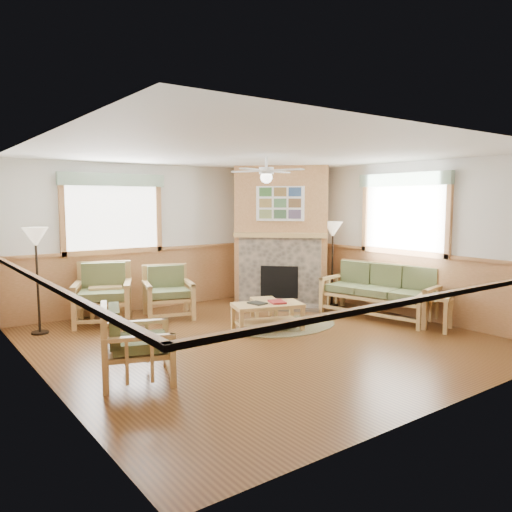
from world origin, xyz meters
TOP-DOWN VIEW (x-y plane):
  - floor at (0.00, 0.00)m, footprint 6.00×6.00m
  - ceiling at (0.00, 0.00)m, footprint 6.00×6.00m
  - wall_back at (0.00, 3.00)m, footprint 6.00×0.02m
  - wall_front at (0.00, -3.00)m, footprint 6.00×0.02m
  - wall_left at (-3.00, 0.00)m, footprint 0.02×6.00m
  - wall_right at (3.00, 0.00)m, footprint 0.02×6.00m
  - wainscot at (0.00, 0.00)m, footprint 6.00×6.00m
  - fireplace at (2.05, 2.05)m, footprint 3.11×3.11m
  - window_back at (-1.10, 2.96)m, footprint 1.90×0.16m
  - window_right at (2.96, -0.20)m, footprint 0.16×1.90m
  - ceiling_fan at (0.30, 0.30)m, footprint 1.59×1.59m
  - sofa at (2.55, -0.04)m, footprint 2.13×1.25m
  - armchair_back_left at (-1.54, 2.35)m, footprint 1.17×1.17m
  - armchair_back_right at (-0.46, 2.11)m, footprint 1.00×1.00m
  - armchair_left at (-2.13, -0.48)m, footprint 0.99×0.99m
  - coffee_table at (0.39, 0.38)m, footprint 1.19×0.84m
  - end_table_chairs at (-1.42, 2.55)m, footprint 0.68×0.66m
  - end_table_sofa at (2.55, -1.15)m, footprint 0.65×0.64m
  - footstool at (0.82, 1.05)m, footprint 0.53×0.53m
  - braided_rug at (0.80, 0.40)m, footprint 2.22×2.22m
  - floor_lamp_left at (-2.55, 2.30)m, footprint 0.39×0.39m
  - floor_lamp_right at (2.55, 1.13)m, footprint 0.40×0.40m
  - book_red at (0.54, 0.33)m, footprint 0.31×0.36m
  - book_dark at (0.24, 0.45)m, footprint 0.24×0.30m

SIDE VIEW (x-z plane):
  - floor at x=0.00m, z-range -0.01..0.00m
  - braided_rug at x=0.80m, z-range 0.00..0.01m
  - footstool at x=0.82m, z-range 0.00..0.35m
  - coffee_table at x=0.39m, z-range 0.00..0.43m
  - end_table_sofa at x=2.55m, z-range 0.00..0.56m
  - end_table_chairs at x=-1.42m, z-range 0.00..0.60m
  - armchair_left at x=-2.13m, z-range 0.00..0.87m
  - armchair_back_right at x=-0.46m, z-range 0.00..0.89m
  - book_dark at x=0.24m, z-range 0.44..0.47m
  - sofa at x=2.55m, z-range 0.00..0.92m
  - book_red at x=0.54m, z-range 0.45..0.48m
  - armchair_back_left at x=-1.54m, z-range 0.00..1.00m
  - wainscot at x=0.00m, z-range 0.00..1.10m
  - floor_lamp_left at x=-2.55m, z-range 0.00..1.64m
  - floor_lamp_right at x=2.55m, z-range 0.00..1.65m
  - wall_back at x=0.00m, z-range 0.00..2.70m
  - wall_front at x=0.00m, z-range 0.00..2.70m
  - wall_left at x=-3.00m, z-range 0.00..2.70m
  - wall_right at x=3.00m, z-range 0.00..2.70m
  - fireplace at x=2.05m, z-range 0.00..2.70m
  - window_back at x=-1.10m, z-range 1.78..3.28m
  - window_right at x=2.96m, z-range 1.78..3.28m
  - ceiling_fan at x=0.30m, z-range 2.48..2.84m
  - ceiling at x=0.00m, z-range 2.70..2.71m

